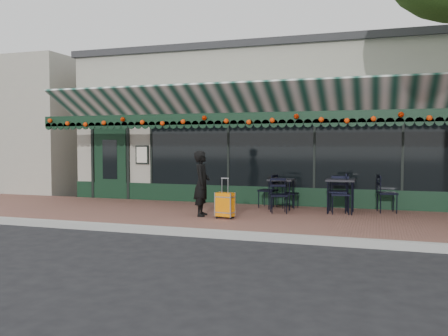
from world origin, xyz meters
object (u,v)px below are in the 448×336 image
(chair_a_front, at_px, (340,195))
(chair_b_front, at_px, (279,195))
(suitcase, at_px, (225,205))
(cafe_table_a, at_px, (341,183))
(cafe_table_b, at_px, (281,182))
(chair_b_left, at_px, (268,191))
(chair_a_left, at_px, (338,192))
(chair_b_right, at_px, (290,194))
(chair_a_right, at_px, (387,194))
(woman, at_px, (202,183))

(chair_a_front, bearing_deg, chair_b_front, -173.07)
(suitcase, distance_m, cafe_table_a, 2.96)
(cafe_table_b, height_order, chair_b_left, chair_b_left)
(chair_a_left, relative_size, chair_b_right, 1.31)
(chair_a_left, xyz_separation_m, chair_b_right, (-1.24, 0.33, -0.12))
(chair_b_right, bearing_deg, cafe_table_b, 137.01)
(suitcase, bearing_deg, chair_b_front, 60.66)
(chair_a_left, xyz_separation_m, chair_a_front, (0.08, -0.24, -0.04))
(chair_a_left, xyz_separation_m, chair_b_front, (-1.36, -0.60, -0.07))
(suitcase, bearing_deg, chair_a_right, 41.42)
(chair_a_front, bearing_deg, chair_b_left, 157.93)
(cafe_table_a, bearing_deg, cafe_table_b, 168.61)
(woman, bearing_deg, chair_b_right, -53.80)
(suitcase, xyz_separation_m, chair_b_right, (1.10, 2.12, 0.07))
(woman, xyz_separation_m, chair_b_right, (1.73, 1.93, -0.38))
(chair_a_front, bearing_deg, cafe_table_b, 157.79)
(chair_a_front, bearing_deg, chair_a_right, 20.86)
(chair_a_right, height_order, chair_b_front, chair_a_right)
(chair_b_left, bearing_deg, chair_b_front, 38.27)
(chair_a_right, relative_size, chair_b_front, 1.09)
(chair_a_left, bearing_deg, chair_a_right, 106.70)
(woman, relative_size, chair_b_left, 1.70)
(suitcase, distance_m, chair_a_front, 2.87)
(chair_a_front, distance_m, chair_b_right, 1.44)
(woman, xyz_separation_m, chair_b_left, (1.15, 1.86, -0.31))
(chair_a_front, height_order, chair_b_front, chair_a_front)
(suitcase, xyz_separation_m, chair_a_right, (3.49, 2.11, 0.16))
(chair_a_left, distance_m, chair_a_right, 1.19)
(cafe_table_b, xyz_separation_m, chair_a_left, (1.44, -0.17, -0.20))
(chair_a_left, relative_size, chair_b_left, 1.11)
(woman, xyz_separation_m, chair_a_right, (4.12, 1.92, -0.29))
(suitcase, bearing_deg, cafe_table_a, 44.61)
(suitcase, distance_m, chair_a_right, 4.08)
(chair_a_left, bearing_deg, cafe_table_a, 30.00)
(woman, distance_m, chair_a_right, 4.55)
(suitcase, height_order, chair_a_left, chair_a_left)
(chair_a_left, bearing_deg, chair_b_left, -97.28)
(chair_a_left, distance_m, chair_b_right, 1.28)
(woman, height_order, chair_a_left, woman)
(chair_a_right, distance_m, chair_a_front, 1.21)
(cafe_table_b, xyz_separation_m, chair_b_right, (0.21, 0.16, -0.32))
(cafe_table_a, bearing_deg, suitcase, -145.59)
(cafe_table_a, distance_m, chair_b_left, 1.96)
(chair_a_right, relative_size, chair_b_right, 1.23)
(chair_b_right, xyz_separation_m, chair_b_front, (-0.12, -0.93, 0.05))
(cafe_table_a, bearing_deg, chair_a_front, -89.19)
(chair_a_front, distance_m, chair_b_left, 1.96)
(chair_b_right, bearing_deg, chair_a_left, -96.31)
(woman, height_order, chair_a_right, woman)
(chair_b_left, xyz_separation_m, chair_b_right, (0.58, 0.07, -0.07))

